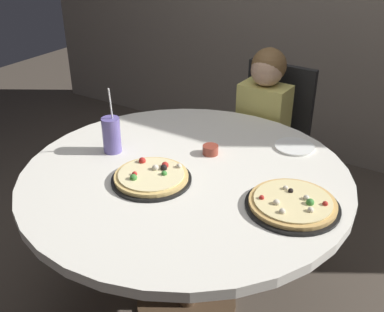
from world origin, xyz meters
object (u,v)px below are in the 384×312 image
Objects in this scene: pizza_cheese at (293,204)px; chair_wooden at (269,139)px; sauce_bowl at (210,150)px; pizza_veggie at (152,177)px; soda_cup at (112,135)px; diner_child at (254,158)px; plate_small at (294,147)px; dining_table at (186,189)px.

chair_wooden is at bearing 117.09° from pizza_cheese.
pizza_veggie is at bearing -104.86° from sauce_bowl.
pizza_cheese is 1.12× the size of soda_cup.
diner_child is at bearing 85.04° from pizza_veggie.
pizza_cheese is at bearing 0.50° from soda_cup.
diner_child is 0.89m from soda_cup.
plate_small is (0.31, -0.27, 0.27)m from diner_child.
sauce_bowl is at bearing 87.38° from dining_table.
dining_table is 0.48m from pizza_cheese.
pizza_veggie is at bearing -94.49° from chair_wooden.
sauce_bowl is (0.09, 0.32, 0.00)m from pizza_veggie.
dining_table is 7.53× the size of plate_small.
chair_wooden reaches higher than pizza_cheese.
sauce_bowl is (0.38, 0.21, -0.06)m from soda_cup.
chair_wooden is 1.05m from pizza_veggie.
diner_child is at bearing 138.81° from plate_small.
pizza_veggie is (-0.08, -0.13, 0.10)m from dining_table.
pizza_veggie is at bearing -120.24° from dining_table.
chair_wooden is at bearing 67.60° from soda_cup.
pizza_veggie is (-0.07, -0.84, 0.28)m from diner_child.
plate_small is at bearing 55.76° from dining_table.
diner_child is 3.53× the size of soda_cup.
soda_cup is at bearing 159.48° from pizza_veggie.
sauce_bowl is (0.01, -0.52, 0.29)m from diner_child.
soda_cup is (-0.37, -0.02, 0.17)m from dining_table.
dining_table is at bearing -92.62° from sauce_bowl.
diner_child reaches higher than pizza_veggie.
pizza_cheese reaches higher than sauce_bowl.
pizza_cheese is at bearing -62.91° from chair_wooden.
plate_small is at bearing 109.93° from pizza_cheese.
soda_cup reaches higher than sauce_bowl.
chair_wooden is at bearing 89.74° from dining_table.
pizza_veggie reaches higher than dining_table.
pizza_veggie is 4.58× the size of sauce_bowl.
pizza_cheese is 4.91× the size of sauce_bowl.
pizza_veggie is at bearing -167.74° from pizza_cheese.
pizza_cheese reaches higher than plate_small.
chair_wooden reaches higher than sauce_bowl.
sauce_bowl is at bearing 28.83° from soda_cup.
chair_wooden reaches higher than dining_table.
pizza_cheese is (0.47, -0.01, 0.10)m from dining_table.
pizza_cheese is 1.91× the size of plate_small.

